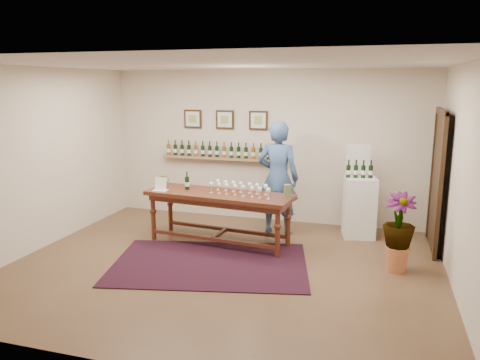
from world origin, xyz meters
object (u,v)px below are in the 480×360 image
(tasting_table, at_px, (219,200))
(person, at_px, (278,178))
(potted_plant, at_px, (399,232))
(display_pedestal, at_px, (359,207))

(tasting_table, distance_m, person, 1.14)
(tasting_table, height_order, potted_plant, potted_plant)
(tasting_table, height_order, display_pedestal, display_pedestal)
(display_pedestal, height_order, potted_plant, display_pedestal)
(display_pedestal, relative_size, potted_plant, 1.07)
(tasting_table, distance_m, display_pedestal, 2.37)
(tasting_table, bearing_deg, person, 50.32)
(tasting_table, height_order, person, person)
(tasting_table, relative_size, potted_plant, 2.55)
(potted_plant, height_order, person, person)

